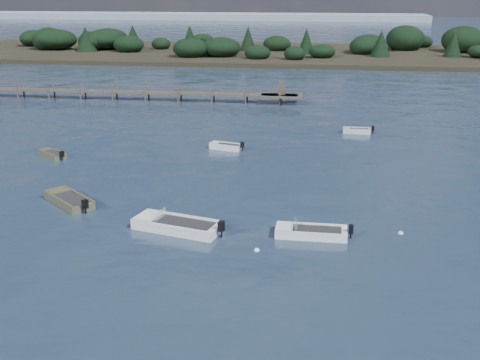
# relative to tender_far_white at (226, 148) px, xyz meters

# --- Properties ---
(ground) EXTENTS (400.00, 400.00, 0.00)m
(ground) POSITION_rel_tender_far_white_xyz_m (-0.52, 34.30, -0.15)
(ground) COLOR #18273A
(ground) RESTS_ON ground
(tender_far_white) EXTENTS (3.24, 1.88, 1.09)m
(tender_far_white) POSITION_rel_tender_far_white_xyz_m (0.00, 0.00, 0.00)
(tender_far_white) COLOR white
(tender_far_white) RESTS_ON ground
(dinghy_mid_white_a) EXTENTS (5.84, 3.30, 1.34)m
(dinghy_mid_white_a) POSITION_rel_tender_far_white_xyz_m (-0.01, -18.79, 0.02)
(dinghy_mid_white_a) COLOR white
(dinghy_mid_white_a) RESTS_ON ground
(tender_far_grey_b) EXTENTS (3.06, 1.24, 1.04)m
(tender_far_grey_b) POSITION_rel_tender_far_white_xyz_m (11.98, 7.80, -0.01)
(tender_far_grey_b) COLOR silver
(tender_far_grey_b) RESTS_ON ground
(tender_far_grey) EXTENTS (3.04, 2.65, 1.04)m
(tender_far_grey) POSITION_rel_tender_far_white_xyz_m (-14.39, -4.49, -0.01)
(tender_far_grey) COLOR #6B6747
(tender_far_grey) RESTS_ON ground
(dinghy_mid_grey) EXTENTS (4.36, 4.10, 1.19)m
(dinghy_mid_grey) POSITION_rel_tender_far_white_xyz_m (-8.32, -15.35, 0.01)
(dinghy_mid_grey) COLOR #6B6747
(dinghy_mid_grey) RESTS_ON ground
(dinghy_mid_white_b) EXTENTS (4.52, 1.63, 1.12)m
(dinghy_mid_white_b) POSITION_rel_tender_far_white_xyz_m (8.03, -18.66, -0.01)
(dinghy_mid_white_b) COLOR white
(dinghy_mid_white_b) RESTS_ON ground
(buoy_b) EXTENTS (0.32, 0.32, 0.32)m
(buoy_b) POSITION_rel_tender_far_white_xyz_m (5.08, -21.11, -0.15)
(buoy_b) COLOR white
(buoy_b) RESTS_ON ground
(buoy_d) EXTENTS (0.32, 0.32, 0.32)m
(buoy_d) POSITION_rel_tender_far_white_xyz_m (13.32, -17.56, -0.15)
(buoy_d) COLOR white
(buoy_d) RESTS_ON ground
(jetty) EXTENTS (64.50, 3.20, 3.40)m
(jetty) POSITION_rel_tender_far_white_xyz_m (-22.27, 22.29, 0.83)
(jetty) COLOR #50473B
(jetty) RESTS_ON ground
(far_headland) EXTENTS (190.00, 40.00, 5.80)m
(far_headland) POSITION_rel_tender_far_white_xyz_m (24.48, 74.30, 1.81)
(far_headland) COLOR black
(far_headland) RESTS_ON ground
(distant_haze) EXTENTS (280.00, 20.00, 2.40)m
(distant_haze) POSITION_rel_tender_far_white_xyz_m (-90.52, 204.30, -0.15)
(distant_haze) COLOR #8595A5
(distant_haze) RESTS_ON ground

